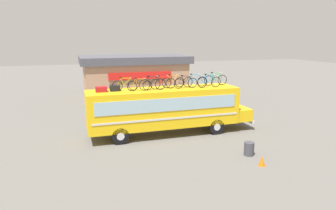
# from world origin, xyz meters

# --- Properties ---
(ground_plane) EXTENTS (120.00, 120.00, 0.00)m
(ground_plane) POSITION_xyz_m (0.00, 0.00, 0.00)
(ground_plane) COLOR #605E59
(bus) EXTENTS (11.65, 2.50, 3.21)m
(bus) POSITION_xyz_m (0.21, 0.00, 1.89)
(bus) COLOR yellow
(bus) RESTS_ON ground
(luggage_bag_1) EXTENTS (0.71, 0.53, 0.33)m
(luggage_bag_1) POSITION_xyz_m (-4.12, 0.12, 3.38)
(luggage_bag_1) COLOR maroon
(luggage_bag_1) RESTS_ON bus
(luggage_bag_2) EXTENTS (0.63, 0.56, 0.37)m
(luggage_bag_2) POSITION_xyz_m (-3.24, 0.20, 3.40)
(luggage_bag_2) COLOR black
(luggage_bag_2) RESTS_ON bus
(rooftop_bicycle_1) EXTENTS (1.74, 0.44, 0.91)m
(rooftop_bicycle_1) POSITION_xyz_m (-2.57, 0.05, 3.59)
(rooftop_bicycle_1) COLOR black
(rooftop_bicycle_1) RESTS_ON bus
(rooftop_bicycle_2) EXTENTS (1.66, 0.44, 0.86)m
(rooftop_bicycle_2) POSITION_xyz_m (-1.69, -0.25, 3.57)
(rooftop_bicycle_2) COLOR black
(rooftop_bicycle_2) RESTS_ON bus
(rooftop_bicycle_3) EXTENTS (1.81, 0.44, 0.97)m
(rooftop_bicycle_3) POSITION_xyz_m (-0.84, -0.25, 3.61)
(rooftop_bicycle_3) COLOR black
(rooftop_bicycle_3) RESTS_ON bus
(rooftop_bicycle_4) EXTENTS (1.79, 0.44, 0.92)m
(rooftop_bicycle_4) POSITION_xyz_m (-0.04, 0.02, 3.60)
(rooftop_bicycle_4) COLOR black
(rooftop_bicycle_4) RESTS_ON bus
(rooftop_bicycle_5) EXTENTS (1.66, 0.44, 0.92)m
(rooftop_bicycle_5) POSITION_xyz_m (0.80, 0.37, 3.59)
(rooftop_bicycle_5) COLOR black
(rooftop_bicycle_5) RESTS_ON bus
(rooftop_bicycle_6) EXTENTS (1.70, 0.44, 0.92)m
(rooftop_bicycle_6) POSITION_xyz_m (1.50, -0.20, 3.59)
(rooftop_bicycle_6) COLOR black
(rooftop_bicycle_6) RESTS_ON bus
(rooftop_bicycle_7) EXTENTS (1.78, 0.44, 0.93)m
(rooftop_bicycle_7) POSITION_xyz_m (2.34, 0.18, 3.60)
(rooftop_bicycle_7) COLOR black
(rooftop_bicycle_7) RESTS_ON bus
(rooftop_bicycle_8) EXTENTS (1.78, 0.44, 0.97)m
(rooftop_bicycle_8) POSITION_xyz_m (3.16, -0.40, 3.61)
(rooftop_bicycle_8) COLOR black
(rooftop_bicycle_8) RESTS_ON bus
(rooftop_bicycle_9) EXTENTS (1.81, 0.44, 0.97)m
(rooftop_bicycle_9) POSITION_xyz_m (4.04, 0.37, 3.61)
(rooftop_bicycle_9) COLOR black
(rooftop_bicycle_9) RESTS_ON bus
(roadside_building) EXTENTS (11.76, 6.63, 4.61)m
(roadside_building) POSITION_xyz_m (0.91, 14.32, 2.36)
(roadside_building) COLOR tan
(roadside_building) RESTS_ON ground
(trash_bin) EXTENTS (0.57, 0.57, 0.78)m
(trash_bin) POSITION_xyz_m (3.53, -5.16, 0.39)
(trash_bin) COLOR #3F3F47
(trash_bin) RESTS_ON ground
(traffic_cone) EXTENTS (0.35, 0.35, 0.54)m
(traffic_cone) POSITION_xyz_m (3.36, -6.67, 0.27)
(traffic_cone) COLOR orange
(traffic_cone) RESTS_ON ground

